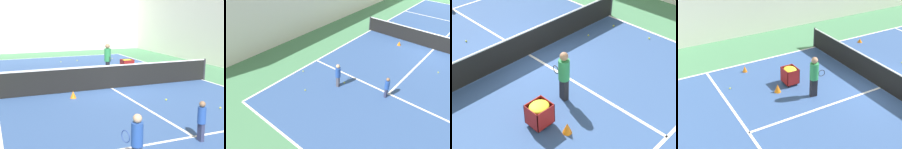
% 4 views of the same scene
% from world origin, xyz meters
% --- Properties ---
extents(ground_plane, '(32.28, 32.28, 0.00)m').
position_xyz_m(ground_plane, '(0.00, 0.00, 0.00)').
color(ground_plane, '#477F56').
extents(court_playing_area, '(9.76, 21.56, 0.00)m').
position_xyz_m(court_playing_area, '(0.00, 0.00, 0.00)').
color(court_playing_area, '#335189').
rests_on(court_playing_area, ground).
extents(line_sideline_left, '(0.10, 21.56, 0.00)m').
position_xyz_m(line_sideline_left, '(-4.88, 0.00, 0.01)').
color(line_sideline_left, white).
rests_on(line_sideline_left, ground).
extents(line_service_near, '(9.76, 0.10, 0.00)m').
position_xyz_m(line_service_near, '(0.00, -5.93, 0.01)').
color(line_service_near, white).
rests_on(line_service_near, ground).
extents(line_centre_service, '(0.10, 11.86, 0.00)m').
position_xyz_m(line_centre_service, '(0.00, 0.00, 0.01)').
color(line_centre_service, white).
rests_on(line_centre_service, ground).
extents(tennis_net, '(10.06, 0.10, 1.05)m').
position_xyz_m(tennis_net, '(0.00, 0.00, 0.54)').
color(tennis_net, '#2D2D33').
rests_on(tennis_net, ground).
extents(player_near_baseline, '(0.35, 0.58, 1.27)m').
position_xyz_m(player_near_baseline, '(-2.28, -7.01, 0.73)').
color(player_near_baseline, '#4C4C56').
rests_on(player_near_baseline, ground).
extents(child_midcourt, '(0.22, 0.22, 1.09)m').
position_xyz_m(child_midcourt, '(-0.01, -6.22, 0.62)').
color(child_midcourt, '#2D3351').
rests_on(child_midcourt, ground).
extents(training_cone_3, '(0.25, 0.25, 0.28)m').
position_xyz_m(training_cone_3, '(-2.02, -0.91, 0.14)').
color(training_cone_3, orange).
rests_on(training_cone_3, ground).
extents(tennis_ball_0, '(0.07, 0.07, 0.07)m').
position_xyz_m(tennis_ball_0, '(-4.16, 0.83, 0.04)').
color(tennis_ball_0, yellow).
rests_on(tennis_ball_0, ground).
extents(tennis_ball_1, '(0.07, 0.07, 0.07)m').
position_xyz_m(tennis_ball_1, '(-4.33, 2.56, 0.04)').
color(tennis_ball_1, yellow).
rests_on(tennis_ball_1, ground).
extents(tennis_ball_3, '(0.07, 0.07, 0.07)m').
position_xyz_m(tennis_ball_3, '(-2.72, 0.62, 0.04)').
color(tennis_ball_3, yellow).
rests_on(tennis_ball_3, ground).
extents(tennis_ball_5, '(0.07, 0.07, 0.07)m').
position_xyz_m(tennis_ball_5, '(-2.19, -6.63, 0.04)').
color(tennis_ball_5, yellow).
rests_on(tennis_ball_5, ground).
extents(tennis_ball_6, '(0.07, 0.07, 0.07)m').
position_xyz_m(tennis_ball_6, '(-3.26, -8.36, 0.04)').
color(tennis_ball_6, yellow).
rests_on(tennis_ball_6, ground).
extents(tennis_ball_8, '(0.07, 0.07, 0.07)m').
position_xyz_m(tennis_ball_8, '(-4.58, -7.28, 0.04)').
color(tennis_ball_8, yellow).
rests_on(tennis_ball_8, ground).
extents(tennis_ball_10, '(0.07, 0.07, 0.07)m').
position_xyz_m(tennis_ball_10, '(1.20, -2.58, 0.04)').
color(tennis_ball_10, yellow).
rests_on(tennis_ball_10, ground).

